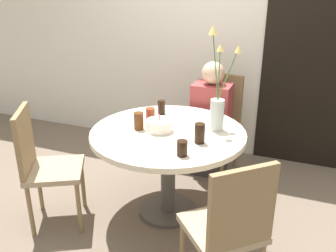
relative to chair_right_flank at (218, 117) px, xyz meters
The scene contains 16 objects.
ground_plane 1.06m from the chair_right_flank, 99.74° to the right, with size 16.00×16.00×0.00m, color #6B5B4C.
wall_back 0.89m from the chair_right_flank, 111.49° to the left, with size 8.00×0.05×2.60m.
doorway_panel 0.99m from the chair_right_flank, 25.48° to the left, with size 0.90×0.01×2.05m.
dining_table 0.93m from the chair_right_flank, 99.74° to the right, with size 1.15×1.15×0.71m.
chair_right_flank is the anchor object (origin of this frame).
chair_near_front 1.66m from the chair_right_flank, 125.54° to the right, with size 0.54×0.54×0.92m.
chair_far_back 1.66m from the chair_right_flank, 73.50° to the right, with size 0.57×0.57×0.92m.
birthday_cake 0.98m from the chair_right_flank, 103.15° to the right, with size 0.19×0.19×0.13m.
flower_vase 0.86m from the chair_right_flank, 77.43° to the right, with size 0.24×0.18×0.75m.
side_plate 0.76m from the chair_right_flank, 93.62° to the right, with size 0.21×0.21×0.01m.
drink_glass_0 1.05m from the chair_right_flank, 111.38° to the right, with size 0.07×0.07×0.13m.
drink_glass_1 1.06m from the chair_right_flank, 83.36° to the right, with size 0.07×0.07×0.14m.
drink_glass_2 0.91m from the chair_right_flank, 113.36° to the right, with size 0.07×0.07×0.12m.
drink_glass_3 0.72m from the chair_right_flank, 119.79° to the right, with size 0.06×0.06×0.12m.
drink_glass_4 1.27m from the chair_right_flank, 86.70° to the right, with size 0.07×0.07×0.10m.
person_guest 0.16m from the chair_right_flank, 99.74° to the right, with size 0.34×0.24×1.08m.
Camera 1 is at (0.92, -2.36, 1.79)m, focal length 40.00 mm.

